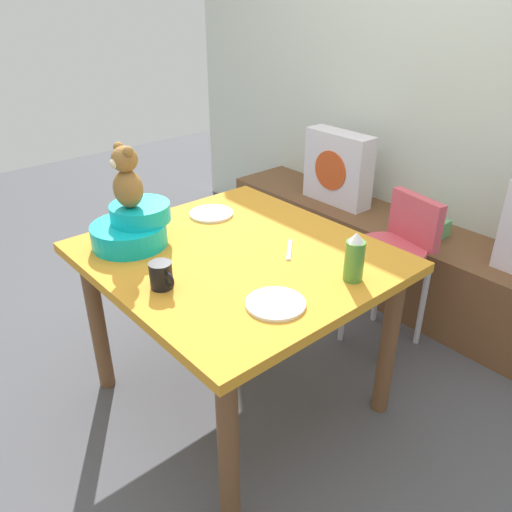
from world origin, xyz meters
The scene contains 14 objects.
ground_plane centered at (0.00, 0.00, 0.00)m, with size 8.00×8.00×0.00m, color #4C4C51.
back_wall centered at (0.00, 1.53, 1.30)m, with size 4.40×0.10×2.60m, color silver.
window_bench centered at (0.00, 1.26, 0.23)m, with size 2.60×0.44×0.46m, color brown.
pillow_floral_left centered at (-0.55, 1.24, 0.68)m, with size 0.44×0.15×0.44m.
book_stack centered at (0.09, 1.26, 0.51)m, with size 0.20×0.14×0.09m, color #60AC69.
dining_table centered at (0.00, 0.00, 0.63)m, with size 1.12×1.03×0.74m.
highchair centered at (0.17, 0.83, 0.52)m, with size 0.38×0.50×0.79m.
infant_seat_teal centered at (-0.34, -0.26, 0.81)m, with size 0.30×0.33×0.16m.
teddy_bear centered at (-0.34, -0.26, 1.02)m, with size 0.13×0.12×0.25m.
ketchup_bottle centered at (0.43, 0.18, 0.83)m, with size 0.07×0.07×0.18m.
coffee_mug centered at (0.03, -0.36, 0.79)m, with size 0.12×0.08×0.09m.
dinner_plate_near centered at (-0.37, 0.15, 0.75)m, with size 0.20×0.20×0.01m, color white.
dinner_plate_far centered at (0.37, -0.14, 0.75)m, with size 0.20×0.20×0.01m, color white.
table_fork centered at (0.12, 0.17, 0.74)m, with size 0.02×0.17×0.01m, color silver.
Camera 1 is at (1.40, -1.11, 1.67)m, focal length 35.96 mm.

